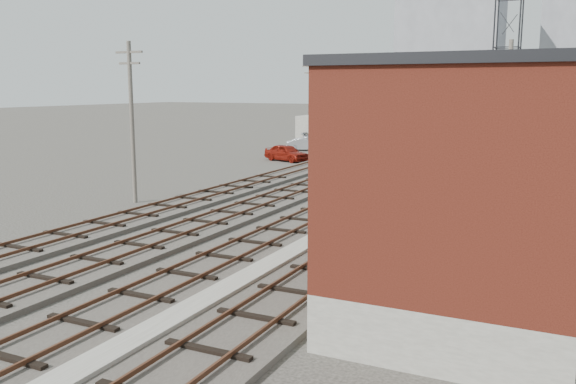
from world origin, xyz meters
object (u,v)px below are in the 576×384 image
Objects in this scene: signal_mast at (336,229)px; switch_stand at (369,165)px; car_silver at (305,144)px; site_trailer at (351,142)px; car_grey at (324,139)px; car_red at (287,153)px.

switch_stand is (-7.91, 27.10, -1.57)m from signal_mast.
site_trailer is at bearing -143.59° from car_silver.
site_trailer is at bearing -155.04° from car_grey.
signal_mast reaches higher than site_trailer.
signal_mast reaches higher than car_silver.
site_trailer reaches higher than car_grey.
signal_mast is 0.77× the size of car_grey.
switch_stand is 0.20× the size of site_trailer.
car_red is 0.88× the size of car_grey.
site_trailer reaches higher than switch_stand.
car_red is at bearing -179.69° from car_grey.
car_grey is (-11.96, 19.97, 0.06)m from switch_stand.
switch_stand is 23.27m from car_grey.
car_grey is at bearing 139.18° from switch_stand.
car_red is at bearing 171.74° from switch_stand.
switch_stand reaches higher than car_grey.
site_trailer is (-13.10, 37.36, -0.84)m from signal_mast.
signal_mast is 0.87× the size of car_red.
signal_mast is 0.98× the size of car_silver.
signal_mast is at bearing -78.34° from site_trailer.
signal_mast is at bearing -179.47° from car_silver.
switch_stand is 11.51m from site_trailer.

